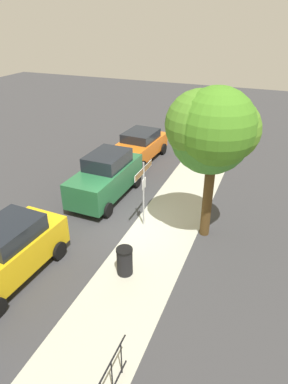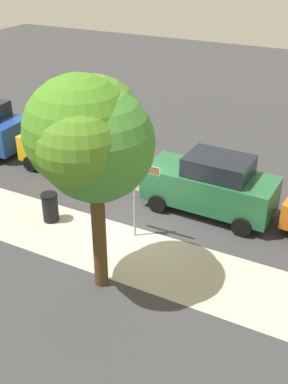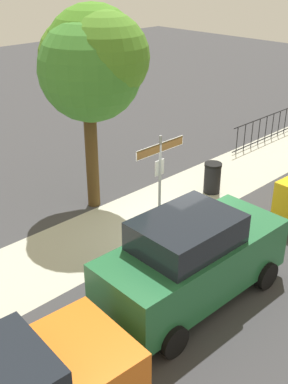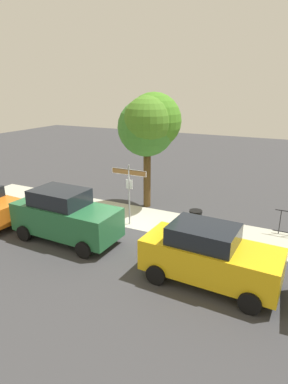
{
  "view_description": "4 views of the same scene",
  "coord_description": "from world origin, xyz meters",
  "px_view_note": "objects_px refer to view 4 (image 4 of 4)",
  "views": [
    {
      "loc": [
        10.37,
        4.67,
        7.68
      ],
      "look_at": [
        -0.67,
        0.25,
        1.26
      ],
      "focal_mm": 31.47,
      "sensor_mm": 36.0,
      "label": 1
    },
    {
      "loc": [
        -6.12,
        10.97,
        8.24
      ],
      "look_at": [
        -0.23,
        -0.25,
        1.24
      ],
      "focal_mm": 43.14,
      "sensor_mm": 36.0,
      "label": 2
    },
    {
      "loc": [
        -8.23,
        -7.26,
        6.7
      ],
      "look_at": [
        -0.59,
        0.63,
        1.22
      ],
      "focal_mm": 44.23,
      "sensor_mm": 36.0,
      "label": 3
    },
    {
      "loc": [
        6.26,
        -11.28,
        5.9
      ],
      "look_at": [
        0.34,
        0.69,
        1.52
      ],
      "focal_mm": 30.09,
      "sensor_mm": 36.0,
      "label": 4
    }
  ],
  "objects_px": {
    "street_sign": "(129,183)",
    "car_green": "(65,216)",
    "shade_tree": "(150,124)",
    "car_yellow": "(209,255)",
    "trash_bin": "(195,221)"
  },
  "relations": [
    {
      "from": "shade_tree",
      "to": "trash_bin",
      "type": "relative_size",
      "value": 5.8
    },
    {
      "from": "street_sign",
      "to": "car_green",
      "type": "distance_m",
      "value": 3.05
    },
    {
      "from": "car_yellow",
      "to": "trash_bin",
      "type": "height_order",
      "value": "car_yellow"
    },
    {
      "from": "shade_tree",
      "to": "car_green",
      "type": "xyz_separation_m",
      "value": [
        -1.4,
        -4.86,
        -3.19
      ]
    },
    {
      "from": "car_yellow",
      "to": "trash_bin",
      "type": "distance_m",
      "value": 3.74
    },
    {
      "from": "car_green",
      "to": "car_yellow",
      "type": "xyz_separation_m",
      "value": [
        5.94,
        -0.43,
        -0.08
      ]
    },
    {
      "from": "shade_tree",
      "to": "car_green",
      "type": "height_order",
      "value": "shade_tree"
    },
    {
      "from": "street_sign",
      "to": "car_yellow",
      "type": "distance_m",
      "value": 5.35
    },
    {
      "from": "street_sign",
      "to": "trash_bin",
      "type": "height_order",
      "value": "street_sign"
    },
    {
      "from": "shade_tree",
      "to": "car_yellow",
      "type": "height_order",
      "value": "shade_tree"
    },
    {
      "from": "street_sign",
      "to": "car_green",
      "type": "bearing_deg",
      "value": -122.11
    },
    {
      "from": "car_green",
      "to": "trash_bin",
      "type": "relative_size",
      "value": 4.5
    },
    {
      "from": "shade_tree",
      "to": "car_yellow",
      "type": "relative_size",
      "value": 1.33
    },
    {
      "from": "shade_tree",
      "to": "car_yellow",
      "type": "distance_m",
      "value": 7.7
    },
    {
      "from": "shade_tree",
      "to": "trash_bin",
      "type": "height_order",
      "value": "shade_tree"
    }
  ]
}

